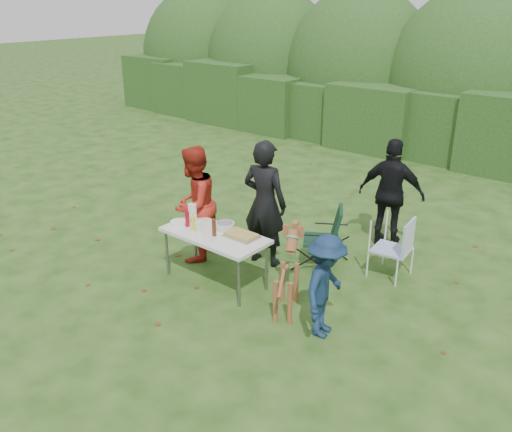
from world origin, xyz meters
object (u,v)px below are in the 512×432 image
Objects in this scene: beer_bottle at (214,228)px; person_black_puffy at (391,194)px; person_red_jacket at (194,204)px; child at (326,286)px; person_cook at (265,203)px; dog at (287,278)px; lawn_chair at (391,247)px; camping_chair at (321,237)px; mustard_bottle at (193,224)px; ketchup_bottle at (187,219)px; folding_table at (215,237)px; paper_towel_roll at (192,212)px.

person_black_puffy is at bearing 65.61° from beer_bottle.
person_red_jacket is 1.37× the size of child.
person_cook reaches higher than person_red_jacket.
dog is 1.80m from lawn_chair.
mustard_bottle is at bearing 20.46° from camping_chair.
person_red_jacket is at bearing 125.48° from ketchup_bottle.
dog reaches higher than folding_table.
person_cook is 1.47m from dog.
ketchup_bottle is (-1.73, -2.71, -0.02)m from person_black_puffy.
lawn_chair is 3.72× the size of beer_bottle.
child is 1.81m from beer_bottle.
person_red_jacket is at bearing 152.83° from beer_bottle.
child reaches higher than folding_table.
ketchup_bottle is at bearing 65.55° from dog.
paper_towel_roll is (-0.68, -0.79, -0.07)m from person_cook.
paper_towel_roll is (-0.09, 0.18, 0.02)m from ketchup_bottle.
camping_chair is (-0.36, 1.33, -0.02)m from dog.
person_cook is at bearing 49.09° from paper_towel_roll.
child reaches higher than paper_towel_roll.
paper_towel_roll is at bearing 9.80° from camping_chair.
dog is at bearing -3.47° from paper_towel_roll.
lawn_chair is 2.89m from ketchup_bottle.
person_cook is at bearing 47.85° from child.
mustard_bottle is at bearing -169.97° from beer_bottle.
dog reaches higher than camping_chair.
child is at bearing -0.63° from ketchup_bottle.
ketchup_bottle is (0.30, -0.42, -0.02)m from person_red_jacket.
person_red_jacket reaches higher than paper_towel_roll.
child is at bearing 84.93° from lawn_chair.
ketchup_bottle is (-0.46, -0.06, 0.16)m from folding_table.
person_red_jacket reaches higher than child.
lawn_chair is 4.46× the size of mustard_bottle.
camping_chair reaches higher than folding_table.
beer_bottle is at bearing -16.47° from paper_towel_roll.
folding_table is at bearing 72.87° from person_cook.
lawn_chair is at bearing -45.48° from dog.
child is at bearing -2.73° from folding_table.
dog is at bearing 68.97° from child.
camping_chair is 1.89m from mustard_bottle.
beer_bottle is (0.05, -0.05, 0.17)m from folding_table.
person_black_puffy is at bearing -28.42° from dog.
paper_towel_roll reaches higher than camping_chair.
mustard_bottle is at bearing 67.80° from dog.
person_black_puffy is 2.66m from dog.
person_cook is 2.02× the size of camping_chair.
folding_table is 0.86× the size of person_red_jacket.
person_red_jacket is at bearing 154.66° from folding_table.
person_cook is at bearing 84.66° from beer_bottle.
paper_towel_roll is at bearing 59.42° from dog.
person_cook is at bearing 23.04° from dog.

